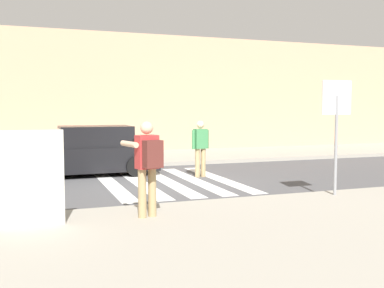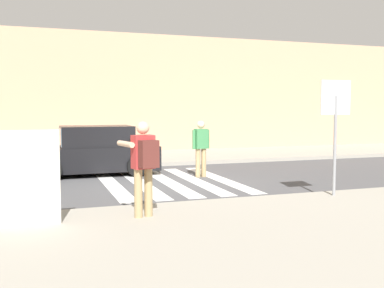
# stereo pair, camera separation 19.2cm
# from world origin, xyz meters

# --- Properties ---
(ground_plane) EXTENTS (120.00, 120.00, 0.00)m
(ground_plane) POSITION_xyz_m (0.00, 0.00, 0.00)
(ground_plane) COLOR #4C4C4F
(sidewalk_near) EXTENTS (60.00, 6.00, 0.14)m
(sidewalk_near) POSITION_xyz_m (0.00, -6.20, 0.07)
(sidewalk_near) COLOR #9E998C
(sidewalk_near) RESTS_ON ground
(sidewalk_far) EXTENTS (60.00, 4.80, 0.14)m
(sidewalk_far) POSITION_xyz_m (0.00, 6.00, 0.07)
(sidewalk_far) COLOR #9E998C
(sidewalk_far) RESTS_ON ground
(building_facade_far) EXTENTS (56.00, 4.00, 5.55)m
(building_facade_far) POSITION_xyz_m (0.00, 10.40, 2.78)
(building_facade_far) COLOR tan
(building_facade_far) RESTS_ON ground
(crosswalk_stripe_0) EXTENTS (0.44, 5.20, 0.01)m
(crosswalk_stripe_0) POSITION_xyz_m (-1.60, 0.20, 0.00)
(crosswalk_stripe_0) COLOR silver
(crosswalk_stripe_0) RESTS_ON ground
(crosswalk_stripe_1) EXTENTS (0.44, 5.20, 0.01)m
(crosswalk_stripe_1) POSITION_xyz_m (-0.80, 0.20, 0.00)
(crosswalk_stripe_1) COLOR silver
(crosswalk_stripe_1) RESTS_ON ground
(crosswalk_stripe_2) EXTENTS (0.44, 5.20, 0.01)m
(crosswalk_stripe_2) POSITION_xyz_m (0.00, 0.20, 0.00)
(crosswalk_stripe_2) COLOR silver
(crosswalk_stripe_2) RESTS_ON ground
(crosswalk_stripe_3) EXTENTS (0.44, 5.20, 0.01)m
(crosswalk_stripe_3) POSITION_xyz_m (0.80, 0.20, 0.00)
(crosswalk_stripe_3) COLOR silver
(crosswalk_stripe_3) RESTS_ON ground
(crosswalk_stripe_4) EXTENTS (0.44, 5.20, 0.01)m
(crosswalk_stripe_4) POSITION_xyz_m (1.60, 0.20, 0.00)
(crosswalk_stripe_4) COLOR silver
(crosswalk_stripe_4) RESTS_ON ground
(stop_sign) EXTENTS (0.76, 0.08, 2.58)m
(stop_sign) POSITION_xyz_m (2.78, -3.68, 2.02)
(stop_sign) COLOR gray
(stop_sign) RESTS_ON sidewalk_near
(photographer_with_backpack) EXTENTS (0.69, 0.92, 1.72)m
(photographer_with_backpack) POSITION_xyz_m (-1.72, -4.30, 1.17)
(photographer_with_backpack) COLOR tan
(photographer_with_backpack) RESTS_ON sidewalk_near
(pedestrian_crossing) EXTENTS (0.57, 0.29, 1.72)m
(pedestrian_crossing) POSITION_xyz_m (1.20, 0.71, 0.97)
(pedestrian_crossing) COLOR tan
(pedestrian_crossing) RESTS_ON ground
(parked_car_black) EXTENTS (4.10, 1.92, 1.55)m
(parked_car_black) POSITION_xyz_m (-1.86, 2.30, 0.73)
(parked_car_black) COLOR black
(parked_car_black) RESTS_ON ground
(advertising_board) EXTENTS (1.10, 0.11, 1.60)m
(advertising_board) POSITION_xyz_m (-3.71, -4.24, 0.94)
(advertising_board) COLOR beige
(advertising_board) RESTS_ON sidewalk_near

